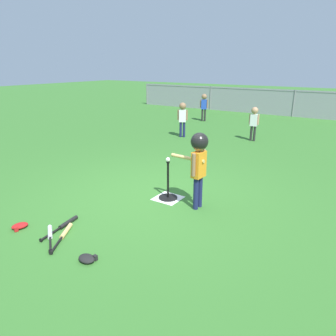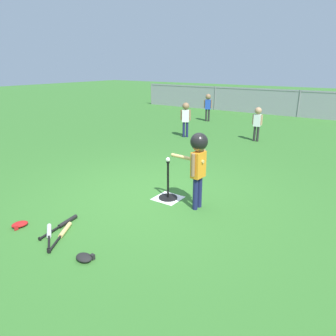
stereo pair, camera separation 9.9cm
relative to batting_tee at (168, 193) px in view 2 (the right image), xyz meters
name	(u,v)px [view 2 (the right image)]	position (x,y,z in m)	size (l,w,h in m)	color
ground_plane	(150,196)	(-0.30, -0.11, -0.10)	(60.00, 60.00, 0.00)	#336B28
home_plate	(168,198)	(0.00, 0.00, -0.10)	(0.44, 0.44, 0.01)	white
batting_tee	(168,193)	(0.00, 0.00, 0.00)	(0.32, 0.32, 0.66)	black
baseball_on_tee	(168,160)	(0.00, 0.00, 0.59)	(0.07, 0.07, 0.07)	white
batter_child	(198,156)	(0.59, -0.04, 0.77)	(0.64, 0.35, 1.23)	#191E4C
fielder_deep_left	(208,104)	(-3.03, 7.14, 0.59)	(0.30, 0.21, 1.08)	#262626
fielder_deep_center	(186,115)	(-2.25, 4.19, 0.59)	(0.29, 0.21, 1.08)	#191E4C
fielder_near_right	(257,120)	(-0.23, 4.92, 0.55)	(0.30, 0.20, 1.01)	#262626
spare_bat_silver	(49,233)	(-0.62, -1.91, -0.07)	(0.55, 0.42, 0.06)	silver
spare_bat_wood	(63,233)	(-0.48, -1.79, -0.07)	(0.41, 0.63, 0.06)	#DBB266
spare_bat_black	(64,223)	(-0.68, -1.62, -0.07)	(0.18, 0.71, 0.06)	black
glove_by_plate	(84,257)	(0.21, -2.02, -0.07)	(0.23, 0.18, 0.07)	black
glove_near_bats	(20,224)	(-1.17, -2.01, -0.07)	(0.22, 0.26, 0.07)	#B21919
outfield_fence	(299,103)	(-0.30, 10.30, 0.51)	(16.06, 0.06, 1.15)	slate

